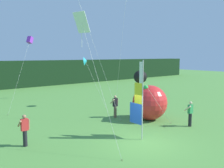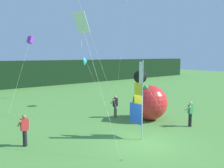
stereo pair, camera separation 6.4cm
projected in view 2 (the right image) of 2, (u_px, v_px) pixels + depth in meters
name	position (u px, v px, depth m)	size (l,w,h in m)	color
ground_plane	(142.00, 143.00, 12.91)	(120.00, 120.00, 0.00)	#518E3D
distant_treeline	(4.00, 75.00, 33.87)	(80.00, 2.40, 3.94)	black
banner_flag	(139.00, 101.00, 13.46)	(0.06, 1.03, 4.47)	#B7B7BC
person_near_banner	(25.00, 129.00, 12.39)	(0.55, 0.48, 1.69)	black
person_mid_field	(190.00, 113.00, 15.86)	(0.55, 0.48, 1.69)	black
person_far_left	(115.00, 106.00, 18.18)	(0.55, 0.48, 1.70)	brown
inflatable_balloon	(150.00, 102.00, 17.49)	(2.56, 2.56, 2.63)	red
kite_white_diamond_0	(126.00, 2.00, 24.83)	(0.97, 1.25, 11.63)	brown
kite_black_delta_1	(140.00, 77.00, 13.51)	(4.07, 0.95, 3.91)	brown
kite_white_diamond_2	(82.00, 27.00, 12.05)	(0.68, 3.36, 6.90)	brown
kite_cyan_delta_3	(86.00, 61.00, 21.65)	(1.36, 2.16, 4.58)	brown
kite_purple_box_4	(30.00, 40.00, 20.71)	(2.83, 1.58, 6.40)	brown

